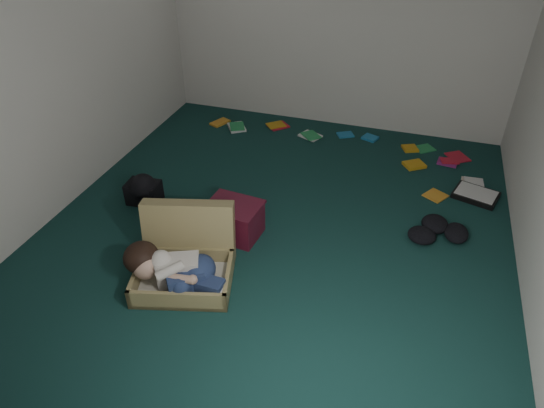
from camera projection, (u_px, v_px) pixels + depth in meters
The scene contains 11 objects.
floor at pixel (277, 227), 4.34m from camera, with size 4.50×4.50×0.00m, color #133834.
wall_back at pixel (338, 15), 5.34m from camera, with size 4.50×4.50×0.00m, color silver.
wall_front at pixel (103, 302), 1.84m from camera, with size 4.50×4.50×0.00m, color silver.
wall_left at pixel (52, 61), 4.09m from camera, with size 4.50×4.50×0.00m, color silver.
suitcase at pixel (186, 257), 3.76m from camera, with size 0.89×0.87×0.53m.
person at pixel (174, 269), 3.59m from camera, with size 0.81×0.40×0.33m.
maroon_bin at pixel (234, 220), 4.16m from camera, with size 0.49×0.40×0.31m.
backpack at pixel (144, 192), 4.59m from camera, with size 0.38×0.31×0.23m, color black, non-canonical shape.
clothing_pile at pixel (441, 229), 4.19m from camera, with size 0.48×0.39×0.15m, color black, non-canonical shape.
paper_tray at pixel (476, 195), 4.71m from camera, with size 0.47×0.40×0.06m.
book_scatter at pixel (366, 148), 5.52m from camera, with size 3.17×1.26×0.02m.
Camera 1 is at (1.01, -3.28, 2.66)m, focal length 32.00 mm.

